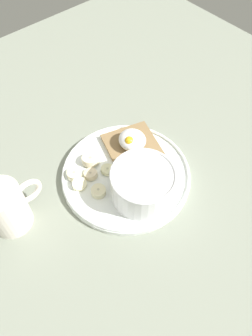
% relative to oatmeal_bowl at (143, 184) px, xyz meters
% --- Properties ---
extents(ground_plane, '(1.20, 1.20, 0.02)m').
position_rel_oatmeal_bowl_xyz_m(ground_plane, '(-0.05, 0.01, -0.05)').
color(ground_plane, gray).
rests_on(ground_plane, ground).
extents(plate, '(0.26, 0.26, 0.02)m').
position_rel_oatmeal_bowl_xyz_m(plate, '(-0.05, 0.01, -0.04)').
color(plate, white).
rests_on(plate, ground_plane).
extents(oatmeal_bowl, '(0.12, 0.12, 0.07)m').
position_rel_oatmeal_bowl_xyz_m(oatmeal_bowl, '(0.00, 0.00, 0.00)').
color(oatmeal_bowl, white).
rests_on(oatmeal_bowl, plate).
extents(toast_slice, '(0.13, 0.13, 0.01)m').
position_rel_oatmeal_bowl_xyz_m(toast_slice, '(-0.10, 0.06, -0.03)').
color(toast_slice, olive).
rests_on(toast_slice, plate).
extents(poached_egg, '(0.06, 0.08, 0.03)m').
position_rel_oatmeal_bowl_xyz_m(poached_egg, '(-0.10, 0.06, -0.01)').
color(poached_egg, white).
rests_on(poached_egg, toast_slice).
extents(banana_slice_front, '(0.03, 0.03, 0.02)m').
position_rel_oatmeal_bowl_xyz_m(banana_slice_front, '(-0.09, -0.08, -0.03)').
color(banana_slice_front, '#FAF0BD').
rests_on(banana_slice_front, plate).
extents(banana_slice_left, '(0.03, 0.03, 0.02)m').
position_rel_oatmeal_bowl_xyz_m(banana_slice_left, '(-0.10, -0.05, -0.03)').
color(banana_slice_left, beige).
rests_on(banana_slice_left, plate).
extents(banana_slice_back, '(0.04, 0.04, 0.01)m').
position_rel_oatmeal_bowl_xyz_m(banana_slice_back, '(-0.08, -0.02, -0.03)').
color(banana_slice_back, beige).
rests_on(banana_slice_back, plate).
extents(banana_slice_right, '(0.04, 0.04, 0.01)m').
position_rel_oatmeal_bowl_xyz_m(banana_slice_right, '(-0.06, -0.06, -0.03)').
color(banana_slice_right, beige).
rests_on(banana_slice_right, plate).
extents(banana_slice_inner, '(0.05, 0.05, 0.02)m').
position_rel_oatmeal_bowl_xyz_m(banana_slice_inner, '(-0.12, -0.03, -0.03)').
color(banana_slice_inner, '#F7E8C3').
rests_on(banana_slice_inner, plate).
extents(banana_slice_outer, '(0.04, 0.04, 0.02)m').
position_rel_oatmeal_bowl_xyz_m(banana_slice_outer, '(-0.12, -0.07, -0.03)').
color(banana_slice_outer, beige).
rests_on(banana_slice_outer, plate).
extents(coffee_mug, '(0.07, 0.11, 0.10)m').
position_rel_oatmeal_bowl_xyz_m(coffee_mug, '(-0.12, -0.21, 0.01)').
color(coffee_mug, white).
rests_on(coffee_mug, ground_plane).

